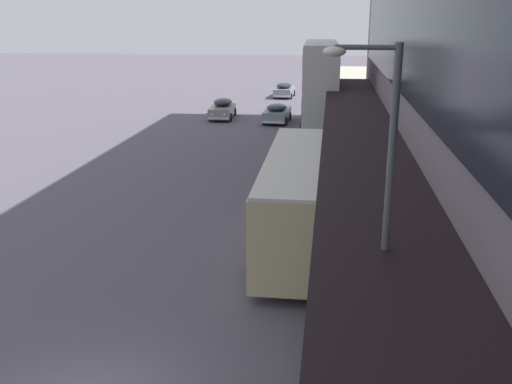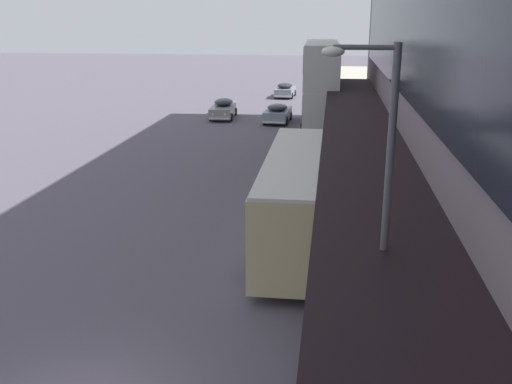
% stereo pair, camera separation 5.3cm
% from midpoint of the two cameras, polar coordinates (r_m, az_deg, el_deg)
% --- Properties ---
extents(transit_bus_kerbside_front, '(2.89, 11.23, 6.40)m').
position_cam_midpoint_polar(transit_bus_kerbside_front, '(43.49, 6.40, 10.78)').
color(transit_bus_kerbside_front, beige).
rests_on(transit_bus_kerbside_front, ground).
extents(transit_bus_kerbside_rear, '(2.83, 10.52, 3.37)m').
position_cam_midpoint_polar(transit_bus_kerbside_rear, '(21.03, 4.35, -0.16)').
color(transit_bus_kerbside_rear, tan).
rests_on(transit_bus_kerbside_rear, ground).
extents(sedan_second_near, '(2.07, 5.06, 1.62)m').
position_cam_midpoint_polar(sedan_second_near, '(48.46, -3.38, 8.35)').
color(sedan_second_near, gray).
rests_on(sedan_second_near, ground).
extents(sedan_lead_mid, '(2.12, 4.34, 1.53)m').
position_cam_midpoint_polar(sedan_lead_mid, '(61.23, 2.82, 10.15)').
color(sedan_lead_mid, gray).
rests_on(sedan_lead_mid, ground).
extents(sedan_lead_near, '(2.13, 4.41, 1.51)m').
position_cam_midpoint_polar(sedan_lead_near, '(46.30, 2.07, 7.90)').
color(sedan_lead_near, slate).
rests_on(sedan_lead_near, ground).
extents(vw_van, '(1.93, 4.56, 1.96)m').
position_cam_midpoint_polar(vw_van, '(31.48, 5.20, 4.08)').
color(vw_van, teal).
rests_on(vw_van, ground).
extents(pedestrian_at_kerb, '(0.62, 0.33, 1.86)m').
position_cam_midpoint_polar(pedestrian_at_kerb, '(16.88, 16.76, -8.08)').
color(pedestrian_at_kerb, black).
rests_on(pedestrian_at_kerb, sidewalk_kerb).
extents(street_lamp, '(1.50, 0.28, 7.56)m').
position_cam_midpoint_polar(street_lamp, '(11.85, 12.17, -1.24)').
color(street_lamp, '#4C4C51').
rests_on(street_lamp, sidewalk_kerb).
extents(fire_hydrant, '(0.20, 0.40, 0.70)m').
position_cam_midpoint_polar(fire_hydrant, '(16.36, 11.89, -11.22)').
color(fire_hydrant, red).
rests_on(fire_hydrant, sidewalk_kerb).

